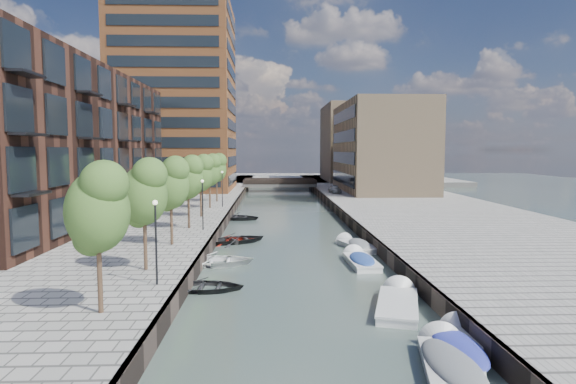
{
  "coord_description": "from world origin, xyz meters",
  "views": [
    {
      "loc": [
        -1.67,
        -15.08,
        7.51
      ],
      "look_at": [
        0.0,
        30.71,
        3.5
      ],
      "focal_mm": 30.0,
      "sensor_mm": 36.0,
      "label": 1
    }
  ],
  "objects": [
    {
      "name": "lamp_2",
      "position": [
        -7.2,
        40.0,
        3.51
      ],
      "size": [
        0.24,
        0.24,
        4.12
      ],
      "color": "black",
      "rests_on": "quay_left"
    },
    {
      "name": "sloop_3",
      "position": [
        -5.27,
        15.98,
        0.0
      ],
      "size": [
        5.3,
        4.02,
        1.03
      ],
      "primitive_type": "imported",
      "rotation": [
        0.0,
        0.0,
        1.67
      ],
      "color": "white",
      "rests_on": "ground"
    },
    {
      "name": "tan_block_near",
      "position": [
        16.0,
        62.0,
        8.0
      ],
      "size": [
        12.0,
        25.0,
        14.0
      ],
      "primitive_type": "cube",
      "color": "#A08462",
      "rests_on": "quay_right"
    },
    {
      "name": "motorboat_3",
      "position": [
        4.25,
        16.0,
        0.19
      ],
      "size": [
        1.85,
        4.83,
        1.59
      ],
      "color": "silver",
      "rests_on": "ground"
    },
    {
      "name": "sloop_1",
      "position": [
        -4.38,
        23.62,
        0.0
      ],
      "size": [
        5.74,
        5.08,
        0.98
      ],
      "primitive_type": "imported",
      "rotation": [
        0.0,
        0.0,
        2.0
      ],
      "color": "#232426",
      "rests_on": "ground"
    },
    {
      "name": "quay_right",
      "position": [
        16.0,
        40.0,
        0.5
      ],
      "size": [
        20.0,
        140.0,
        1.0
      ],
      "primitive_type": "cube",
      "color": "gray",
      "rests_on": "ground"
    },
    {
      "name": "far_closure",
      "position": [
        0.0,
        100.0,
        0.5
      ],
      "size": [
        80.0,
        40.0,
        1.0
      ],
      "primitive_type": "cube",
      "color": "gray",
      "rests_on": "ground"
    },
    {
      "name": "tower",
      "position": [
        -17.0,
        65.0,
        16.0
      ],
      "size": [
        18.0,
        18.0,
        30.0
      ],
      "primitive_type": "cube",
      "color": "#9C582D",
      "rests_on": "quay_left"
    },
    {
      "name": "sloop_4",
      "position": [
        -5.26,
        36.57,
        0.0
      ],
      "size": [
        5.36,
        4.32,
        0.98
      ],
      "primitive_type": "imported",
      "rotation": [
        0.0,
        0.0,
        1.36
      ],
      "color": "black",
      "rests_on": "ground"
    },
    {
      "name": "car",
      "position": [
        8.11,
        57.45,
        1.61
      ],
      "size": [
        1.86,
        3.74,
        1.22
      ],
      "primitive_type": "imported",
      "rotation": [
        0.0,
        0.0,
        0.12
      ],
      "color": "#AEB2B3",
      "rests_on": "quay_right"
    },
    {
      "name": "motorboat_1",
      "position": [
        4.41,
        0.48,
        0.21
      ],
      "size": [
        2.71,
        5.34,
        1.7
      ],
      "color": "beige",
      "rests_on": "ground"
    },
    {
      "name": "tree_4",
      "position": [
        -8.5,
        32.0,
        5.31
      ],
      "size": [
        2.5,
        2.5,
        5.95
      ],
      "color": "#382619",
      "rests_on": "quay_left"
    },
    {
      "name": "tree_2",
      "position": [
        -8.5,
        18.0,
        5.31
      ],
      "size": [
        2.5,
        2.5,
        5.95
      ],
      "color": "#382619",
      "rests_on": "quay_left"
    },
    {
      "name": "quay_wall_right",
      "position": [
        6.1,
        40.0,
        0.5
      ],
      "size": [
        0.25,
        140.0,
        1.0
      ],
      "primitive_type": "cube",
      "color": "#332823",
      "rests_on": "ground"
    },
    {
      "name": "tree_1",
      "position": [
        -8.5,
        11.0,
        5.31
      ],
      "size": [
        2.5,
        2.5,
        5.95
      ],
      "color": "#382619",
      "rests_on": "quay_left"
    },
    {
      "name": "sloop_2",
      "position": [
        -4.91,
        23.55,
        0.0
      ],
      "size": [
        4.56,
        3.71,
        0.83
      ],
      "primitive_type": "imported",
      "rotation": [
        0.0,
        0.0,
        1.8
      ],
      "color": "maroon",
      "rests_on": "ground"
    },
    {
      "name": "water",
      "position": [
        0.0,
        40.0,
        0.0
      ],
      "size": [
        300.0,
        300.0,
        0.0
      ],
      "primitive_type": "plane",
      "color": "#38473F",
      "rests_on": "ground"
    },
    {
      "name": "lamp_0",
      "position": [
        -7.2,
        8.0,
        3.51
      ],
      "size": [
        0.24,
        0.24,
        4.12
      ],
      "color": "black",
      "rests_on": "quay_left"
    },
    {
      "name": "tree_6",
      "position": [
        -8.5,
        46.0,
        5.31
      ],
      "size": [
        2.5,
        2.5,
        5.95
      ],
      "color": "#382619",
      "rests_on": "quay_left"
    },
    {
      "name": "quay_wall_left",
      "position": [
        -6.1,
        40.0,
        0.5
      ],
      "size": [
        0.25,
        140.0,
        1.0
      ],
      "primitive_type": "cube",
      "color": "#332823",
      "rests_on": "ground"
    },
    {
      "name": "motorboat_2",
      "position": [
        4.47,
        7.36,
        0.1
      ],
      "size": [
        3.16,
        5.51,
        1.74
      ],
      "color": "silver",
      "rests_on": "ground"
    },
    {
      "name": "lamp_1",
      "position": [
        -7.2,
        24.0,
        3.51
      ],
      "size": [
        0.24,
        0.24,
        4.12
      ],
      "color": "black",
      "rests_on": "quay_left"
    },
    {
      "name": "tree_0",
      "position": [
        -8.5,
        4.0,
        5.31
      ],
      "size": [
        2.5,
        2.5,
        5.95
      ],
      "color": "#382619",
      "rests_on": "quay_left"
    },
    {
      "name": "tree_3",
      "position": [
        -8.5,
        25.0,
        5.31
      ],
      "size": [
        2.5,
        2.5,
        5.95
      ],
      "color": "#382619",
      "rests_on": "quay_left"
    },
    {
      "name": "bridge",
      "position": [
        0.0,
        72.0,
        1.39
      ],
      "size": [
        13.0,
        6.0,
        1.3
      ],
      "color": "gray",
      "rests_on": "ground"
    },
    {
      "name": "apartment_block",
      "position": [
        -20.0,
        30.0,
        8.0
      ],
      "size": [
        8.0,
        38.0,
        14.0
      ],
      "primitive_type": "cube",
      "color": "black",
      "rests_on": "quay_left"
    },
    {
      "name": "sloop_0",
      "position": [
        -5.17,
        10.3,
        0.0
      ],
      "size": [
        4.31,
        3.18,
        0.86
      ],
      "primitive_type": "imported",
      "rotation": [
        0.0,
        0.0,
        1.52
      ],
      "color": "black",
      "rests_on": "ground"
    },
    {
      "name": "tan_block_far",
      "position": [
        16.0,
        88.0,
        9.0
      ],
      "size": [
        12.0,
        20.0,
        16.0
      ],
      "primitive_type": "cube",
      "color": "#A08462",
      "rests_on": "quay_right"
    },
    {
      "name": "motorboat_4",
      "position": [
        4.9,
        21.12,
        0.19
      ],
      "size": [
        2.93,
        4.94,
        1.56
      ],
      "color": "#AEADAC",
      "rests_on": "ground"
    },
    {
      "name": "tree_5",
      "position": [
        -8.5,
        39.0,
        5.31
      ],
      "size": [
        2.5,
        2.5,
        5.95
      ],
      "color": "#382619",
      "rests_on": "quay_left"
    },
    {
      "name": "motorboat_0",
      "position": [
        5.27,
        1.91,
        0.2
      ],
      "size": [
        3.32,
        5.1,
        1.61
      ],
      "color": "silver",
      "rests_on": "ground"
    }
  ]
}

